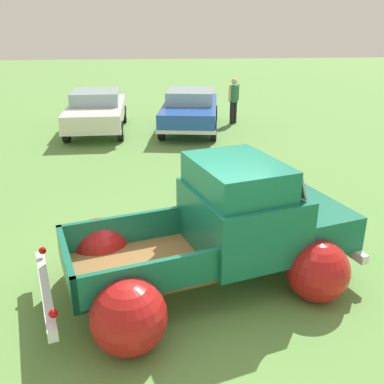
# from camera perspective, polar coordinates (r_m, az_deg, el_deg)

# --- Properties ---
(ground_plane) EXTENTS (80.00, 80.00, 0.00)m
(ground_plane) POSITION_cam_1_polar(r_m,az_deg,el_deg) (6.86, 1.17, -11.96)
(ground_plane) COLOR #609347
(vintage_pickup_truck) EXTENTS (4.98, 3.74, 1.96)m
(vintage_pickup_truck) POSITION_cam_1_polar(r_m,az_deg,el_deg) (6.62, 4.33, -5.76)
(vintage_pickup_truck) COLOR black
(vintage_pickup_truck) RESTS_ON ground
(show_car_0) EXTENTS (2.03, 4.38, 1.43)m
(show_car_0) POSITION_cam_1_polar(r_m,az_deg,el_deg) (16.15, -12.39, 10.50)
(show_car_0) COLOR black
(show_car_0) RESTS_ON ground
(show_car_1) EXTENTS (2.54, 4.62, 1.43)m
(show_car_1) POSITION_cam_1_polar(r_m,az_deg,el_deg) (15.98, -0.24, 10.88)
(show_car_1) COLOR black
(show_car_1) RESTS_ON ground
(spectator_0) EXTENTS (0.48, 0.48, 1.72)m
(spectator_0) POSITION_cam_1_polar(r_m,az_deg,el_deg) (17.08, 5.49, 12.16)
(spectator_0) COLOR black
(spectator_0) RESTS_ON ground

